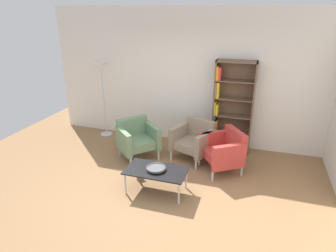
# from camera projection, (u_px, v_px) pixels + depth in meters

# --- Properties ---
(ground_plane) EXTENTS (8.32, 8.32, 0.00)m
(ground_plane) POSITION_uv_depth(u_px,v_px,m) (153.00, 200.00, 4.64)
(ground_plane) COLOR olive
(plaster_back_panel) EXTENTS (6.40, 0.12, 2.90)m
(plaster_back_panel) POSITION_uv_depth(u_px,v_px,m) (191.00, 78.00, 6.28)
(plaster_back_panel) COLOR silver
(plaster_back_panel) RESTS_ON ground_plane
(bookshelf_tall) EXTENTS (0.80, 0.30, 1.90)m
(bookshelf_tall) POSITION_uv_depth(u_px,v_px,m) (230.00, 108.00, 6.04)
(bookshelf_tall) COLOR brown
(bookshelf_tall) RESTS_ON ground_plane
(coffee_table_low) EXTENTS (1.00, 0.56, 0.40)m
(coffee_table_low) POSITION_uv_depth(u_px,v_px,m) (156.00, 172.00, 4.75)
(coffee_table_low) COLOR black
(coffee_table_low) RESTS_ON ground_plane
(decorative_bowl) EXTENTS (0.32, 0.32, 0.05)m
(decorative_bowl) POSITION_uv_depth(u_px,v_px,m) (156.00, 168.00, 4.73)
(decorative_bowl) COLOR #4C4C51
(decorative_bowl) RESTS_ON coffee_table_low
(armchair_near_window) EXTENTS (0.90, 0.86, 0.78)m
(armchair_near_window) POSITION_uv_depth(u_px,v_px,m) (194.00, 140.00, 5.81)
(armchair_near_window) COLOR gray
(armchair_near_window) RESTS_ON ground_plane
(armchair_corner_red) EXTENTS (0.95, 0.95, 0.78)m
(armchair_corner_red) POSITION_uv_depth(u_px,v_px,m) (137.00, 138.00, 5.88)
(armchair_corner_red) COLOR slate
(armchair_corner_red) RESTS_ON ground_plane
(armchair_spare_guest) EXTENTS (0.93, 0.95, 0.78)m
(armchair_spare_guest) POSITION_uv_depth(u_px,v_px,m) (224.00, 150.00, 5.38)
(armchair_spare_guest) COLOR #B73833
(armchair_spare_guest) RESTS_ON ground_plane
(floor_lamp_torchiere) EXTENTS (0.32, 0.32, 1.74)m
(floor_lamp_torchiere) POSITION_uv_depth(u_px,v_px,m) (102.00, 75.00, 6.55)
(floor_lamp_torchiere) COLOR silver
(floor_lamp_torchiere) RESTS_ON ground_plane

